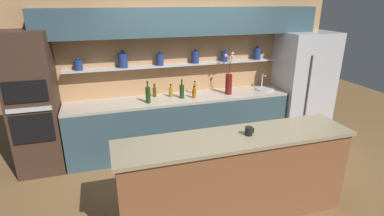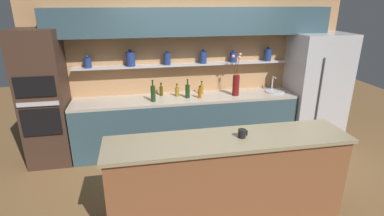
% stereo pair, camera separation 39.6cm
% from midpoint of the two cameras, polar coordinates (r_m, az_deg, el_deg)
% --- Properties ---
extents(ground_plane, '(12.00, 12.00, 0.00)m').
position_cam_midpoint_polar(ground_plane, '(4.22, 1.69, -14.92)').
color(ground_plane, brown).
extents(back_wall_unit, '(5.20, 0.44, 2.60)m').
position_cam_midpoint_polar(back_wall_unit, '(5.00, -3.84, 10.02)').
color(back_wall_unit, tan).
rests_on(back_wall_unit, ground_plane).
extents(back_counter_unit, '(3.61, 0.62, 0.92)m').
position_cam_midpoint_polar(back_counter_unit, '(5.01, -4.41, -3.01)').
color(back_counter_unit, '#334C56').
rests_on(back_counter_unit, ground_plane).
extents(island_counter, '(2.65, 0.61, 1.02)m').
position_cam_midpoint_polar(island_counter, '(3.49, 4.80, -13.02)').
color(island_counter, brown).
rests_on(island_counter, ground_plane).
extents(refrigerator, '(0.92, 0.73, 1.89)m').
position_cam_midpoint_polar(refrigerator, '(5.73, 18.51, 4.10)').
color(refrigerator, '#B7B7BC').
rests_on(refrigerator, ground_plane).
extents(oven_tower, '(0.63, 0.64, 2.04)m').
position_cam_midpoint_polar(oven_tower, '(4.86, -30.00, 0.54)').
color(oven_tower, '#3D281E').
rests_on(oven_tower, ground_plane).
extents(flower_vase, '(0.15, 0.13, 0.69)m').
position_cam_midpoint_polar(flower_vase, '(4.97, 4.75, 4.93)').
color(flower_vase, maroon).
rests_on(flower_vase, back_counter_unit).
extents(sink_fixture, '(0.32, 0.32, 0.25)m').
position_cam_midpoint_polar(sink_fixture, '(5.38, 11.67, 3.69)').
color(sink_fixture, '#B7B7BC').
rests_on(sink_fixture, back_counter_unit).
extents(bottle_oil_0, '(0.06, 0.06, 0.21)m').
position_cam_midpoint_polar(bottle_oil_0, '(4.87, -6.38, 3.01)').
color(bottle_oil_0, olive).
rests_on(bottle_oil_0, back_counter_unit).
extents(bottle_wine_1, '(0.07, 0.07, 0.31)m').
position_cam_midpoint_polar(bottle_wine_1, '(4.78, -4.32, 3.17)').
color(bottle_wine_1, '#193814').
rests_on(bottle_wine_1, back_counter_unit).
extents(bottle_wine_2, '(0.07, 0.07, 0.34)m').
position_cam_midpoint_polar(bottle_wine_2, '(4.62, -10.83, 2.46)').
color(bottle_wine_2, '#193814').
rests_on(bottle_wine_2, back_counter_unit).
extents(bottle_oil_3, '(0.05, 0.05, 0.22)m').
position_cam_midpoint_polar(bottle_oil_3, '(5.00, -1.72, 3.67)').
color(bottle_oil_3, olive).
rests_on(bottle_oil_3, back_counter_unit).
extents(bottle_oil_4, '(0.06, 0.06, 0.21)m').
position_cam_midpoint_polar(bottle_oil_4, '(4.92, -9.44, 3.06)').
color(bottle_oil_4, '#47380A').
rests_on(bottle_oil_4, back_counter_unit).
extents(bottle_sauce_5, '(0.06, 0.06, 0.20)m').
position_cam_midpoint_polar(bottle_sauce_5, '(4.79, -1.98, 2.84)').
color(bottle_sauce_5, '#9E4C0A').
rests_on(bottle_sauce_5, back_counter_unit).
extents(coffee_mug, '(0.10, 0.08, 0.09)m').
position_cam_midpoint_polar(coffee_mug, '(3.27, 7.40, -4.45)').
color(coffee_mug, black).
rests_on(coffee_mug, island_counter).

